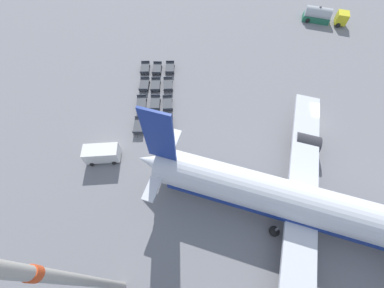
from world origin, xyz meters
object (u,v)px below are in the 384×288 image
object	(u,v)px
baggage_dolly_row_near_col_d	(139,126)
baggage_dolly_row_mid_a_col_a	(157,69)
baggage_dolly_row_near_col_c	(141,103)
airplane	(313,207)
baggage_dolly_row_mid_b_col_b	(168,85)
fuel_tanker_primary	(322,16)
baggage_dolly_row_mid_a_col_b	(155,85)
baggage_dolly_row_mid_b_col_c	(168,103)
baggage_dolly_row_mid_a_col_d	(153,124)
baggage_dolly_row_mid_b_col_d	(168,123)
baggage_dolly_row_near_col_a	(145,68)
apron_light_mast	(76,280)
baggage_dolly_row_mid_b_col_a	(170,68)
baggage_dolly_row_near_col_b	(144,85)
service_van	(102,154)
baggage_dolly_row_mid_a_col_c	(155,103)

from	to	relation	value
baggage_dolly_row_near_col_d	baggage_dolly_row_mid_a_col_a	size ratio (longest dim) A/B	1.00
baggage_dolly_row_near_col_c	baggage_dolly_row_mid_a_col_a	size ratio (longest dim) A/B	1.00
airplane	baggage_dolly_row_mid_b_col_b	size ratio (longest dim) A/B	11.32
baggage_dolly_row_near_col_c	fuel_tanker_primary	bearing A→B (deg)	134.29
baggage_dolly_row_mid_a_col_b	baggage_dolly_row_mid_b_col_c	bearing A→B (deg)	38.80
baggage_dolly_row_mid_a_col_b	baggage_dolly_row_mid_b_col_b	bearing A→B (deg)	102.56
baggage_dolly_row_mid_a_col_d	baggage_dolly_row_mid_b_col_c	size ratio (longest dim) A/B	1.00
baggage_dolly_row_near_col_c	baggage_dolly_row_near_col_d	bearing A→B (deg)	12.32
baggage_dolly_row_near_col_c	baggage_dolly_row_mid_b_col_d	distance (m)	5.77
baggage_dolly_row_near_col_a	apron_light_mast	size ratio (longest dim) A/B	0.18
baggage_dolly_row_near_col_d	baggage_dolly_row_mid_a_col_a	xyz separation A→B (m)	(-12.40, -0.62, 0.00)
baggage_dolly_row_near_col_a	baggage_dolly_row_near_col_c	xyz separation A→B (m)	(7.93, 1.76, 0.00)
apron_light_mast	baggage_dolly_row_mid_a_col_b	bearing A→B (deg)	-171.68
baggage_dolly_row_mid_a_col_d	baggage_dolly_row_near_col_c	bearing A→B (deg)	-141.46
baggage_dolly_row_mid_b_col_a	baggage_dolly_row_near_col_c	bearing A→B (deg)	-15.75
airplane	baggage_dolly_row_mid_a_col_a	distance (m)	31.47
baggage_dolly_row_near_col_b	baggage_dolly_row_mid_a_col_d	bearing A→B (deg)	25.35
service_van	baggage_dolly_row_near_col_d	distance (m)	6.56
baggage_dolly_row_near_col_d	baggage_dolly_row_mid_b_col_b	world-z (taller)	same
baggage_dolly_row_near_col_a	baggage_dolly_row_mid_b_col_c	xyz separation A→B (m)	(7.27, 5.74, 0.00)
baggage_dolly_row_mid_a_col_d	apron_light_mast	world-z (taller)	apron_light_mast
baggage_dolly_row_near_col_b	baggage_dolly_row_mid_a_col_b	size ratio (longest dim) A/B	1.00
airplane	baggage_dolly_row_mid_a_col_c	distance (m)	25.33
baggage_dolly_row_mid_a_col_c	baggage_dolly_row_near_col_c	bearing A→B (deg)	-79.55
baggage_dolly_row_mid_b_col_a	baggage_dolly_row_mid_b_col_c	distance (m)	8.22
baggage_dolly_row_near_col_d	baggage_dolly_row_mid_b_col_d	distance (m)	4.12
baggage_dolly_row_mid_a_col_b	apron_light_mast	distance (m)	30.19
baggage_dolly_row_mid_a_col_c	baggage_dolly_row_mid_b_col_a	size ratio (longest dim) A/B	1.00
baggage_dolly_row_mid_a_col_a	baggage_dolly_row_mid_a_col_c	world-z (taller)	same
fuel_tanker_primary	baggage_dolly_row_near_col_d	distance (m)	44.22
baggage_dolly_row_mid_a_col_a	apron_light_mast	bearing A→B (deg)	8.71
baggage_dolly_row_mid_a_col_c	baggage_dolly_row_mid_b_col_c	size ratio (longest dim) A/B	1.00
fuel_tanker_primary	service_van	world-z (taller)	fuel_tanker_primary
baggage_dolly_row_mid_a_col_a	baggage_dolly_row_mid_a_col_b	xyz separation A→B (m)	(3.92, 0.79, 0.00)
baggage_dolly_row_mid_a_col_a	baggage_dolly_row_mid_a_col_c	size ratio (longest dim) A/B	1.00
fuel_tanker_primary	baggage_dolly_row_mid_b_col_b	bearing A→B (deg)	-47.60
baggage_dolly_row_near_col_a	baggage_dolly_row_mid_b_col_a	world-z (taller)	same
baggage_dolly_row_near_col_a	baggage_dolly_row_mid_a_col_c	xyz separation A→B (m)	(7.55, 3.83, 0.00)
baggage_dolly_row_mid_a_col_b	airplane	bearing A→B (deg)	52.08
baggage_dolly_row_near_col_b	baggage_dolly_row_mid_b_col_a	size ratio (longest dim) A/B	1.00
baggage_dolly_row_near_col_b	baggage_dolly_row_near_col_a	bearing A→B (deg)	-165.33
airplane	apron_light_mast	world-z (taller)	apron_light_mast
baggage_dolly_row_near_col_b	baggage_dolly_row_near_col_c	xyz separation A→B (m)	(3.99, 0.73, 0.00)
fuel_tanker_primary	apron_light_mast	bearing A→B (deg)	-25.11
baggage_dolly_row_mid_b_col_d	baggage_dolly_row_mid_a_col_a	bearing A→B (deg)	-157.89
service_van	baggage_dolly_row_near_col_a	world-z (taller)	service_van
baggage_dolly_row_near_col_a	baggage_dolly_row_mid_b_col_b	distance (m)	5.84
baggage_dolly_row_near_col_d	apron_light_mast	size ratio (longest dim) A/B	0.18
fuel_tanker_primary	baggage_dolly_row_mid_b_col_a	world-z (taller)	fuel_tanker_primary
baggage_dolly_row_near_col_c	baggage_dolly_row_near_col_b	bearing A→B (deg)	-169.68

